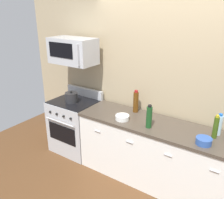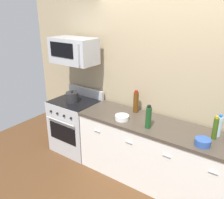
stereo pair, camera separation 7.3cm
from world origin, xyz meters
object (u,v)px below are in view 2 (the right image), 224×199
bowl_blue_mixing (203,142)px  bottle_wine_amber (136,102)px  bowl_white_ceramic (122,117)px  microwave (74,51)px  bottle_olive_oil (215,128)px  stockpot (72,97)px  range_oven (76,125)px  bottle_wine_green (148,117)px  bottle_water_clear (219,126)px

bowl_blue_mixing → bottle_wine_amber: bearing=161.7°
bowl_white_ceramic → bottle_wine_amber: bearing=85.9°
microwave → bottle_olive_oil: 2.32m
stockpot → range_oven: bearing=90.0°
bottle_wine_amber → bottle_wine_green: size_ratio=1.08×
microwave → bottle_water_clear: size_ratio=2.66×
bowl_blue_mixing → stockpot: bearing=177.0°
range_oven → stockpot: stockpot is taller
range_oven → bowl_white_ceramic: bearing=-7.8°
bottle_water_clear → bowl_blue_mixing: 0.34m
microwave → bottle_wine_green: size_ratio=2.37×
bowl_blue_mixing → bowl_white_ceramic: size_ratio=0.94×
bottle_wine_green → microwave: bearing=172.4°
range_oven → bowl_white_ceramic: 1.16m
bottle_wine_green → bottle_olive_oil: bearing=14.7°
bottle_wine_green → bowl_blue_mixing: bearing=-1.5°
stockpot → bottle_olive_oil: bearing=2.8°
bottle_water_clear → bottle_wine_green: bottle_wine_green is taller
bottle_water_clear → stockpot: 2.25m
bowl_white_ceramic → stockpot: stockpot is taller
bottle_wine_amber → bowl_white_ceramic: (-0.02, -0.34, -0.13)m
microwave → bottle_wine_amber: 1.26m
bottle_wine_amber → bottle_wine_green: bottle_wine_amber is taller
bottle_water_clear → bowl_blue_mixing: bearing=-105.1°
bottle_water_clear → bowl_white_ceramic: bottle_water_clear is taller
microwave → bottle_wine_green: bearing=-7.6°
range_oven → bottle_water_clear: size_ratio=3.82×
range_oven → bottle_olive_oil: (2.22, 0.06, 0.59)m
microwave → bottle_olive_oil: (2.22, 0.01, -0.69)m
bottle_wine_green → stockpot: (-1.45, 0.09, -0.07)m
range_oven → bottle_wine_amber: size_ratio=3.15×
bowl_white_ceramic → stockpot: (-1.04, 0.09, 0.05)m
bottle_olive_oil → bowl_white_ceramic: bottle_olive_oil is taller
range_oven → bottle_wine_green: (1.45, -0.15, 0.60)m
bottle_wine_amber → bottle_wine_green: 0.51m
bottle_olive_oil → bottle_wine_amber: bearing=173.2°
microwave → range_oven: bearing=-90.3°
bottle_wine_green → bowl_blue_mixing: (0.70, -0.02, -0.11)m
range_oven → stockpot: size_ratio=5.16×
bottle_wine_amber → stockpot: bearing=-166.9°
bottle_olive_oil → bottle_wine_green: bearing=-165.3°
bottle_wine_amber → bottle_wine_green: (0.38, -0.34, -0.01)m
range_oven → bowl_white_ceramic: size_ratio=5.53×
microwave → bowl_white_ceramic: (1.04, -0.19, -0.80)m
bowl_white_ceramic → bottle_wine_green: bearing=-0.6°
range_oven → bottle_wine_amber: (1.06, 0.19, 0.61)m
bottle_olive_oil → stockpot: bottle_olive_oil is taller
bottle_wine_amber → bottle_olive_oil: 1.16m
bottle_wine_green → bottle_wine_amber: bearing=138.2°
bottle_olive_oil → bottle_wine_green: (-0.77, -0.20, 0.01)m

